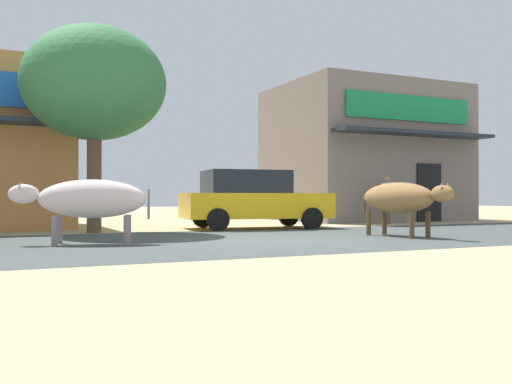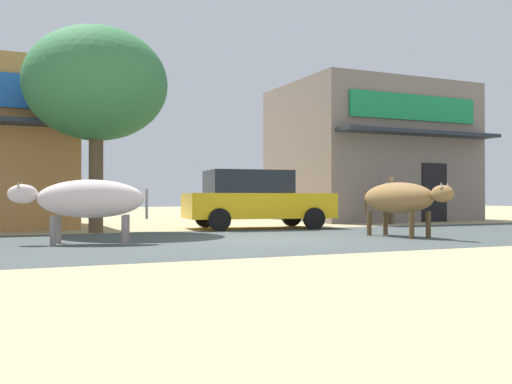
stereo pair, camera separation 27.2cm
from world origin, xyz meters
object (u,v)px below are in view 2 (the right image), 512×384
object	(u,v)px
cow_near_brown	(87,199)
cow_far_dark	(400,198)
roadside_tree	(96,85)
pedestrian_by_shop	(391,196)
parked_hatchback_car	(255,199)

from	to	relation	value
cow_near_brown	cow_far_dark	size ratio (longest dim) A/B	0.99
roadside_tree	cow_near_brown	bearing A→B (deg)	-101.08
cow_near_brown	roadside_tree	bearing A→B (deg)	78.92
roadside_tree	pedestrian_by_shop	xyz separation A→B (m)	(9.61, 0.72, -2.79)
parked_hatchback_car	pedestrian_by_shop	world-z (taller)	parked_hatchback_car
cow_near_brown	cow_far_dark	world-z (taller)	cow_near_brown
parked_hatchback_car	cow_near_brown	size ratio (longest dim) A/B	1.69
pedestrian_by_shop	roadside_tree	bearing A→B (deg)	-175.70
roadside_tree	pedestrian_by_shop	world-z (taller)	roadside_tree
roadside_tree	cow_far_dark	distance (m)	7.94
pedestrian_by_shop	cow_near_brown	bearing A→B (deg)	-157.55
parked_hatchback_car	cow_near_brown	bearing A→B (deg)	-144.52
cow_near_brown	cow_far_dark	distance (m)	6.73
roadside_tree	cow_near_brown	size ratio (longest dim) A/B	2.02
cow_near_brown	cow_far_dark	xyz separation A→B (m)	(6.67, -0.84, 0.01)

